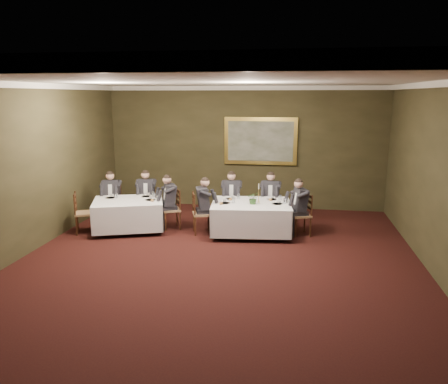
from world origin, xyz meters
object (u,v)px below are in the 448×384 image
(chair_sec_endleft, at_px, (84,221))
(chair_main_backright, at_px, (270,212))
(diner_main_backright, at_px, (270,204))
(chair_sec_backleft, at_px, (113,211))
(chair_main_backleft, at_px, (232,212))
(diner_main_endleft, at_px, (202,212))
(diner_main_backleft, at_px, (232,203))
(table_main, at_px, (251,216))
(diner_main_endright, at_px, (301,214))
(diner_sec_backright, at_px, (147,201))
(chair_sec_backright, at_px, (147,210))
(table_second, at_px, (128,213))
(diner_sec_endright, at_px, (171,208))
(candlestick, at_px, (259,195))
(chair_main_endleft, at_px, (202,222))
(diner_sec_backleft, at_px, (112,203))
(chair_main_endright, at_px, (301,223))
(chair_sec_endright, at_px, (172,217))
(centerpiece, at_px, (253,198))
(painting, at_px, (261,141))

(chair_sec_endleft, bearing_deg, chair_main_backright, 85.89)
(diner_main_backright, bearing_deg, chair_sec_backleft, 10.14)
(chair_main_backleft, height_order, diner_main_endleft, diner_main_endleft)
(diner_main_endleft, bearing_deg, chair_main_backright, 107.04)
(chair_sec_backleft, distance_m, chair_sec_endleft, 1.04)
(diner_main_backleft, relative_size, chair_sec_backleft, 1.35)
(table_main, bearing_deg, diner_main_endright, 5.70)
(diner_sec_backright, bearing_deg, chair_sec_backright, -90.00)
(table_second, xyz_separation_m, diner_sec_endright, (0.98, 0.33, 0.06))
(chair_sec_backright, xyz_separation_m, candlestick, (2.99, -0.63, 0.65))
(chair_main_backright, relative_size, diner_main_backright, 0.74)
(chair_main_endleft, height_order, diner_main_endleft, diner_main_endleft)
(table_second, height_order, diner_sec_backleft, diner_sec_backleft)
(chair_main_endright, xyz_separation_m, diner_sec_endright, (-3.17, -0.00, 0.23))
(diner_main_backright, distance_m, chair_sec_endleft, 4.63)
(chair_sec_backleft, height_order, chair_sec_endright, same)
(centerpiece, xyz_separation_m, candlestick, (0.11, 0.20, 0.02))
(chair_main_backleft, bearing_deg, chair_main_backright, -178.47)
(diner_sec_backleft, relative_size, painting, 0.65)
(diner_main_backright, xyz_separation_m, candlestick, (-0.24, -0.89, 0.42))
(table_main, bearing_deg, chair_main_endright, 5.84)
(chair_main_backright, xyz_separation_m, diner_main_backright, (-0.00, -0.01, 0.23))
(chair_sec_backleft, relative_size, diner_sec_backleft, 0.74)
(diner_sec_backleft, xyz_separation_m, diner_sec_backright, (0.84, 0.29, 0.00))
(diner_sec_backleft, relative_size, chair_sec_endleft, 1.35)
(table_second, distance_m, diner_main_endright, 4.15)
(diner_sec_backleft, bearing_deg, chair_main_backleft, 179.25)
(chair_main_backleft, relative_size, chair_main_endright, 1.00)
(chair_main_backleft, distance_m, diner_sec_backleft, 3.11)
(diner_main_backright, relative_size, chair_sec_backright, 1.35)
(diner_sec_backleft, distance_m, diner_sec_endright, 1.70)
(diner_main_endright, xyz_separation_m, chair_sec_backright, (-3.99, 0.61, -0.23))
(chair_main_backleft, distance_m, diner_sec_endright, 1.62)
(table_main, height_order, centerpiece, centerpiece)
(candlestick, bearing_deg, chair_sec_endright, 179.35)
(chair_sec_backright, relative_size, centerpiece, 3.31)
(diner_main_backright, distance_m, chair_main_endleft, 1.94)
(chair_main_backright, relative_size, diner_main_endright, 0.74)
(chair_main_backright, distance_m, diner_main_endright, 1.19)
(diner_main_backleft, xyz_separation_m, diner_main_endleft, (-0.57, -1.01, 0.00))
(chair_sec_endright, bearing_deg, chair_sec_backright, 27.44)
(chair_sec_backleft, bearing_deg, diner_main_backleft, 178.82)
(diner_main_endleft, bearing_deg, diner_sec_backleft, -120.90)
(diner_main_backleft, distance_m, diner_sec_backleft, 3.10)
(chair_main_backleft, xyz_separation_m, diner_main_backright, (1.00, 0.09, 0.23))
(table_second, xyz_separation_m, chair_main_endright, (4.14, 0.34, -0.17))
(chair_sec_endright, height_order, chair_sec_endleft, same)
(diner_sec_backright, distance_m, diner_sec_endright, 1.02)
(chair_main_endleft, height_order, diner_main_endright, diner_main_endright)
(chair_main_backright, relative_size, diner_sec_backright, 0.74)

